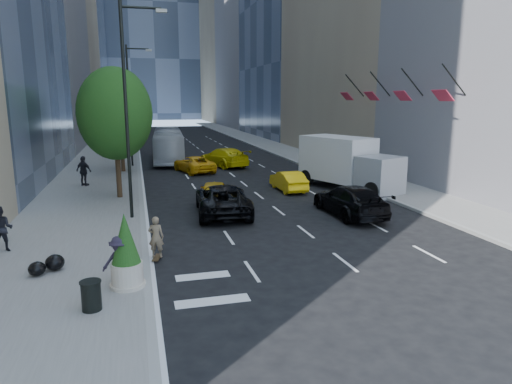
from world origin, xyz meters
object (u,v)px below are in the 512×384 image
object	(u,v)px
box_truck	(348,163)
trash_can	(91,296)
black_sedan_mercedes	(350,200)
skateboarder	(156,240)
city_bus	(168,145)
planter_shrub	(126,252)
black_sedan_lincoln	(223,199)

from	to	relation	value
box_truck	trash_can	distance (m)	20.58
trash_can	black_sedan_mercedes	bearing A→B (deg)	34.90
skateboarder	city_bus	world-z (taller)	city_bus
city_bus	trash_can	size ratio (longest dim) A/B	13.79
skateboarder	box_truck	bearing A→B (deg)	-125.68
skateboarder	trash_can	xyz separation A→B (m)	(-1.93, -4.00, -0.22)
skateboarder	black_sedan_mercedes	xyz separation A→B (m)	(9.80, 4.19, -0.00)
box_truck	black_sedan_mercedes	bearing A→B (deg)	-135.96
box_truck	planter_shrub	world-z (taller)	box_truck
skateboarder	box_truck	distance (m)	16.46
black_sedan_mercedes	city_bus	size ratio (longest dim) A/B	0.48
black_sedan_mercedes	city_bus	xyz separation A→B (m)	(-7.40, 22.83, 0.76)
black_sedan_lincoln	black_sedan_mercedes	distance (m)	6.47
skateboarder	planter_shrub	bearing A→B (deg)	83.72
trash_can	planter_shrub	bearing A→B (deg)	56.52
skateboarder	city_bus	size ratio (longest dim) A/B	0.14
black_sedan_lincoln	box_truck	bearing A→B (deg)	-148.79
black_sedan_mercedes	trash_can	distance (m)	14.30
trash_can	skateboarder	bearing A→B (deg)	64.21
black_sedan_lincoln	city_bus	size ratio (longest dim) A/B	0.51
black_sedan_mercedes	trash_can	bearing A→B (deg)	33.79
box_truck	trash_can	xyz separation A→B (m)	(-14.62, -14.44, -1.16)
black_sedan_lincoln	black_sedan_mercedes	bearing A→B (deg)	168.71
skateboarder	black_sedan_lincoln	size ratio (longest dim) A/B	0.28
trash_can	box_truck	bearing A→B (deg)	44.66
black_sedan_lincoln	box_truck	size ratio (longest dim) A/B	0.75
box_truck	trash_can	size ratio (longest dim) A/B	9.36
black_sedan_mercedes	planter_shrub	xyz separation A→B (m)	(-10.80, -6.77, 0.48)
black_sedan_mercedes	skateboarder	bearing A→B (deg)	22.03
box_truck	skateboarder	bearing A→B (deg)	-161.74
city_bus	black_sedan_mercedes	bearing A→B (deg)	-68.44
trash_can	city_bus	bearing A→B (deg)	82.05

